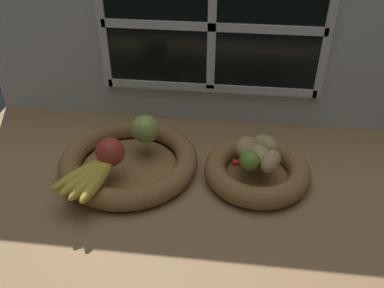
# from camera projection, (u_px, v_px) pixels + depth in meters

# --- Properties ---
(ground_plane) EXTENTS (1.40, 0.90, 0.03)m
(ground_plane) POSITION_uv_depth(u_px,v_px,m) (201.00, 178.00, 1.11)
(ground_plane) COLOR #9E774C
(back_wall) EXTENTS (1.40, 0.05, 0.55)m
(back_wall) POSITION_uv_depth(u_px,v_px,m) (212.00, 35.00, 1.18)
(back_wall) COLOR silver
(back_wall) RESTS_ON ground_plane
(fruit_bowl_left) EXTENTS (0.37, 0.37, 0.06)m
(fruit_bowl_left) POSITION_uv_depth(u_px,v_px,m) (129.00, 161.00, 1.11)
(fruit_bowl_left) COLOR olive
(fruit_bowl_left) RESTS_ON ground_plane
(fruit_bowl_right) EXTENTS (0.28, 0.28, 0.06)m
(fruit_bowl_right) POSITION_uv_depth(u_px,v_px,m) (257.00, 170.00, 1.07)
(fruit_bowl_right) COLOR olive
(fruit_bowl_right) RESTS_ON ground_plane
(apple_green_back) EXTENTS (0.08, 0.08, 0.08)m
(apple_green_back) POSITION_uv_depth(u_px,v_px,m) (145.00, 129.00, 1.11)
(apple_green_back) COLOR #99B74C
(apple_green_back) RESTS_ON fruit_bowl_left
(apple_red_front) EXTENTS (0.07, 0.07, 0.07)m
(apple_red_front) POSITION_uv_depth(u_px,v_px,m) (110.00, 152.00, 1.03)
(apple_red_front) COLOR #B73828
(apple_red_front) RESTS_ON fruit_bowl_left
(banana_bunch_front) EXTENTS (0.14, 0.20, 0.03)m
(banana_bunch_front) POSITION_uv_depth(u_px,v_px,m) (92.00, 175.00, 0.98)
(banana_bunch_front) COLOR gold
(banana_bunch_front) RESTS_ON fruit_bowl_left
(potato_back) EXTENTS (0.09, 0.08, 0.05)m
(potato_back) POSITION_uv_depth(u_px,v_px,m) (266.00, 145.00, 1.07)
(potato_back) COLOR tan
(potato_back) RESTS_ON fruit_bowl_right
(potato_oblong) EXTENTS (0.07, 0.09, 0.05)m
(potato_oblong) POSITION_uv_depth(u_px,v_px,m) (246.00, 147.00, 1.06)
(potato_oblong) COLOR tan
(potato_oblong) RESTS_ON fruit_bowl_right
(potato_small) EXTENTS (0.07, 0.09, 0.05)m
(potato_small) POSITION_uv_depth(u_px,v_px,m) (271.00, 161.00, 1.01)
(potato_small) COLOR tan
(potato_small) RESTS_ON fruit_bowl_right
(potato_large) EXTENTS (0.07, 0.08, 0.04)m
(potato_large) POSITION_uv_depth(u_px,v_px,m) (259.00, 155.00, 1.04)
(potato_large) COLOR tan
(potato_large) RESTS_ON fruit_bowl_right
(lime_near) EXTENTS (0.05, 0.05, 0.05)m
(lime_near) POSITION_uv_depth(u_px,v_px,m) (250.00, 161.00, 1.01)
(lime_near) COLOR #6B9E33
(lime_near) RESTS_ON fruit_bowl_right
(chili_pepper) EXTENTS (0.10, 0.02, 0.02)m
(chili_pepper) POSITION_uv_depth(u_px,v_px,m) (253.00, 164.00, 1.03)
(chili_pepper) COLOR red
(chili_pepper) RESTS_ON fruit_bowl_right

